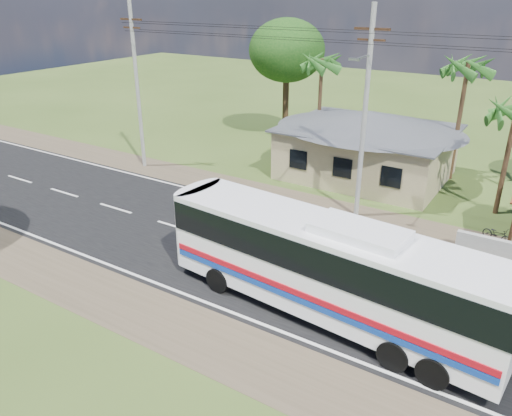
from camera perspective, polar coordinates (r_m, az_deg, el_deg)
The scene contains 9 objects.
ground at distance 24.26m, azimuth -1.08°, elevation -4.65°, with size 120.00×120.00×0.00m, color #344B1B.
road at distance 24.26m, azimuth -1.08°, elevation -4.63°, with size 120.00×16.00×0.03m.
house at distance 33.82m, azimuth 12.67°, elevation 7.88°, with size 12.40×10.00×5.00m.
utility_poles at distance 26.57m, azimuth 11.64°, elevation 10.71°, with size 32.80×2.22×11.00m.
palm_mid at distance 34.08m, azimuth 23.04°, elevation 14.53°, with size 2.80×2.80×8.20m.
palm_far at distance 37.62m, azimuth 7.53°, elevation 16.09°, with size 2.80×2.80×7.70m.
tree_behind_house at distance 41.15m, azimuth 3.55°, elevation 17.49°, with size 6.00×6.00×9.61m.
coach_bus at distance 18.62m, azimuth 8.33°, elevation -6.12°, with size 13.34×3.93×4.08m.
motorcycle at distance 27.47m, azimuth 25.84°, elevation -2.72°, with size 0.53×1.52×0.80m, color black.
Camera 1 is at (11.83, -17.79, 11.50)m, focal length 35.00 mm.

